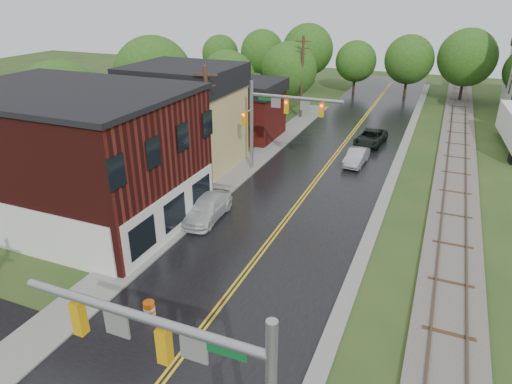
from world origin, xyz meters
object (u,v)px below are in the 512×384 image
Objects in this scene: traffic_signal_near at (192,370)px; utility_pole_c at (302,76)px; brick_building at (74,156)px; tree_left_e at (290,71)px; traffic_signal_far at (277,112)px; sedan_silver at (356,157)px; utility_pole_b at (208,128)px; tree_left_c at (229,80)px; tree_left_b at (155,78)px; suv_dark at (371,138)px; pickup_white at (207,208)px; construction_barrel at (149,311)px; tree_left_a at (62,106)px.

utility_pole_c is (-10.27, 42.00, -0.25)m from traffic_signal_near.
brick_building reaches higher than tree_left_e.
brick_building reaches higher than traffic_signal_near.
tree_left_e is (-5.38, 18.90, -0.16)m from traffic_signal_far.
sedan_silver is at bearing 37.94° from traffic_signal_far.
sedan_silver is at bearing -52.93° from tree_left_e.
traffic_signal_far is 0.90× the size of tree_left_e.
utility_pole_c is at bearing 90.00° from utility_pole_b.
traffic_signal_near is 0.82× the size of utility_pole_b.
utility_pole_c reaches higher than traffic_signal_near.
utility_pole_b is at bearing 50.93° from brick_building.
traffic_signal_near is 1.82× the size of sedan_silver.
tree_left_c is 1.90× the size of sedan_silver.
traffic_signal_near is 45.59m from tree_left_e.
tree_left_b reaches higher than utility_pole_b.
brick_building is 26.88m from suv_dark.
tree_left_c is 1.54× the size of suv_dark.
utility_pole_c is 1.18× the size of tree_left_c.
suv_dark is (14.82, 22.16, -3.46)m from brick_building.
utility_pole_c reaches higher than brick_building.
construction_barrel is at bearing -79.25° from pickup_white.
tree_left_c is 7.82m from tree_left_e.
tree_left_a is 24.34m from sedan_silver.
traffic_signal_near is 0.96× the size of tree_left_c.
utility_pole_c is at bearing 101.09° from traffic_signal_far.
utility_pole_b is 23.99m from tree_left_e.
tree_left_b is 19.85m from pickup_white.
utility_pole_c reaches higher than tree_left_c.
traffic_signal_far reaches higher than construction_barrel.
tree_left_e is 1.66× the size of pickup_white.
sedan_silver is at bearing -28.10° from tree_left_c.
sedan_silver is at bearing -1.53° from tree_left_b.
tree_left_e reaches higher than sedan_silver.
tree_left_a is at bearing -139.86° from suv_dark.
suv_dark is (-1.14, 35.16, -4.28)m from traffic_signal_near.
tree_left_b is 9.03m from tree_left_c.
tree_left_b is at bearing -132.39° from utility_pole_c.
utility_pole_b is at bearing -90.00° from utility_pole_c.
suv_dark is at bearing 67.24° from pickup_white.
tree_left_e is at bearing 50.19° from tree_left_c.
traffic_signal_near reaches higher than construction_barrel.
tree_left_c is (-17.32, 37.90, -0.46)m from traffic_signal_near.
brick_building is 2.92× the size of pickup_white.
tree_left_e is (11.00, 24.00, -0.30)m from tree_left_a.
utility_pole_c is 2.79m from tree_left_e.
traffic_signal_near is 9.63m from construction_barrel.
tree_left_a is 2.16× the size of sedan_silver.
tree_left_a is (-7.36, 6.90, 0.96)m from brick_building.
tree_left_c is (-10.38, 12.90, -0.46)m from traffic_signal_far.
utility_pole_b is (-10.27, 20.00, -0.25)m from traffic_signal_near.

